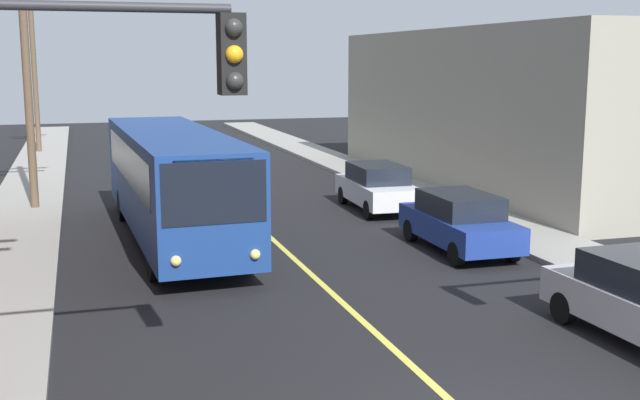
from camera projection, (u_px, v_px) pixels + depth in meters
The scene contains 9 objects.
sidewalk_right at pixel (548, 244), 22.41m from camera, with size 2.50×90.00×0.15m, color gray.
lane_stripe_center at pixel (259, 227), 25.04m from camera, with size 0.16×60.00×0.01m, color #D8CC4C.
building_right_warehouse at pixel (558, 107), 34.05m from camera, with size 12.00×20.73×6.45m.
city_bus at pixel (173, 179), 22.99m from camera, with size 3.02×12.23×3.20m.
parked_car_blue at pixel (459, 221), 21.82m from camera, with size 1.86×4.42×1.62m.
parked_car_white at pixel (377, 186), 27.77m from camera, with size 1.96×4.46×1.62m.
utility_pole_mid at pixel (25, 52), 26.74m from camera, with size 2.40×0.28×9.68m.
utility_pole_far at pixel (33, 55), 43.50m from camera, with size 2.40×0.28×9.65m.
traffic_signal_left_corner at pixel (71, 139), 9.43m from camera, with size 3.75×0.48×6.00m.
Camera 1 is at (-5.32, -9.00, 5.24)m, focal length 44.47 mm.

